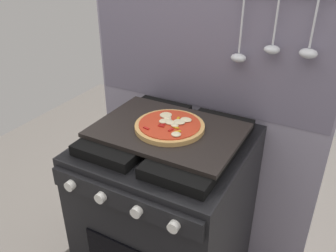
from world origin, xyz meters
TOP-DOWN VIEW (x-y plane):
  - kitchen_backsplash at (0.00, 0.33)m, footprint 1.10×0.09m
  - stove at (-0.00, -0.00)m, footprint 0.60×0.64m
  - baking_tray at (0.00, 0.00)m, footprint 0.54×0.38m
  - pizza_left at (0.01, -0.00)m, footprint 0.26×0.26m

SIDE VIEW (x-z plane):
  - stove at x=0.00m, z-range 0.00..0.90m
  - kitchen_backsplash at x=0.00m, z-range 0.01..1.56m
  - baking_tray at x=0.00m, z-range 0.90..0.92m
  - pizza_left at x=0.01m, z-range 0.91..0.94m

